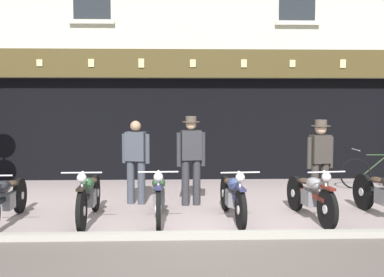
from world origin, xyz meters
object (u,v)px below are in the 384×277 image
Objects in this scene: salesman_left at (136,158)px; advert_board_far at (341,111)px; motorcycle_far_left at (6,198)px; motorcycle_center at (233,195)px; motorcycle_center_left at (159,195)px; motorcycle_left at (89,195)px; advert_board_near at (294,112)px; leaning_bicycle at (379,172)px; shopkeeper_center at (191,156)px; salesman_right at (320,157)px; motorcycle_center_right at (311,195)px.

advert_board_far is at bearing -136.53° from salesman_left.
motorcycle_center is (3.74, 0.12, 0.00)m from motorcycle_far_left.
advert_board_far is (4.59, 4.21, 1.32)m from motorcycle_center_left.
advert_board_far is (5.76, 4.22, 1.32)m from motorcycle_left.
advert_board_near reaches higher than leaning_bicycle.
motorcycle_left is at bearing 115.69° from leaning_bicycle.
motorcycle_center_left is at bearing -128.62° from advert_board_near.
leaning_bicycle is at bearing -161.15° from motorcycle_far_left.
motorcycle_center reaches higher than motorcycle_far_left.
shopkeeper_center is 4.72m from leaning_bicycle.
motorcycle_left is at bearing -143.78° from advert_board_far.
salesman_right is 3.54m from advert_board_far.
shopkeeper_center is 0.96× the size of leaning_bicycle.
motorcycle_center_right reaches higher than motorcycle_center.
motorcycle_center is 1.32m from motorcycle_center_right.
motorcycle_far_left is at bearing 1.51° from motorcycle_center_left.
motorcycle_left reaches higher than motorcycle_far_left.
motorcycle_far_left is 8.42m from advert_board_far.
salesman_right is (3.09, 1.12, 0.49)m from motorcycle_center_left.
motorcycle_center_right is 1.18× the size of salesman_right.
motorcycle_left is 3.74m from motorcycle_center_right.
salesman_left reaches higher than motorcycle_far_left.
motorcycle_center_left is 1.07× the size of motorcycle_center_right.
motorcycle_far_left is 1.27× the size of salesman_left.
motorcycle_center is at bearing 177.75° from motorcycle_center_left.
advert_board_far is at bearing -130.14° from salesman_right.
salesman_right is (4.26, 1.13, 0.49)m from motorcycle_left.
motorcycle_center_left is (1.17, 0.01, 0.00)m from motorcycle_left.
motorcycle_far_left is at bearing -148.44° from advert_board_far.
salesman_left is 0.95× the size of shopkeeper_center.
shopkeeper_center reaches higher than motorcycle_far_left.
shopkeeper_center reaches higher than salesman_left.
shopkeeper_center is at bearing 111.74° from leaning_bicycle.
salesman_left is at bearing -16.22° from shopkeeper_center.
motorcycle_left is 1.06× the size of motorcycle_center.
motorcycle_center_left is 1.26× the size of salesman_right.
motorcycle_center_left is at bearing 124.51° from salesman_left.
advert_board_near reaches higher than shopkeeper_center.
advert_board_near is at bearing 180.00° from advert_board_far.
advert_board_far is at bearing -132.58° from motorcycle_center.
motorcycle_center_left is at bearing -4.84° from motorcycle_center.
advert_board_near is at bearing -130.27° from motorcycle_center_left.
shopkeeper_center is at bearing -132.08° from advert_board_near.
salesman_right is 0.92× the size of leaning_bicycle.
motorcycle_center is 2.22m from salesman_left.
leaning_bicycle is (2.41, 2.79, -0.04)m from motorcycle_center_right.
advert_board_far is at bearing -150.67° from shopkeeper_center.
salesman_right reaches higher than motorcycle_left.
salesman_right reaches higher than motorcycle_far_left.
advert_board_near is at bearing -138.43° from motorcycle_left.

